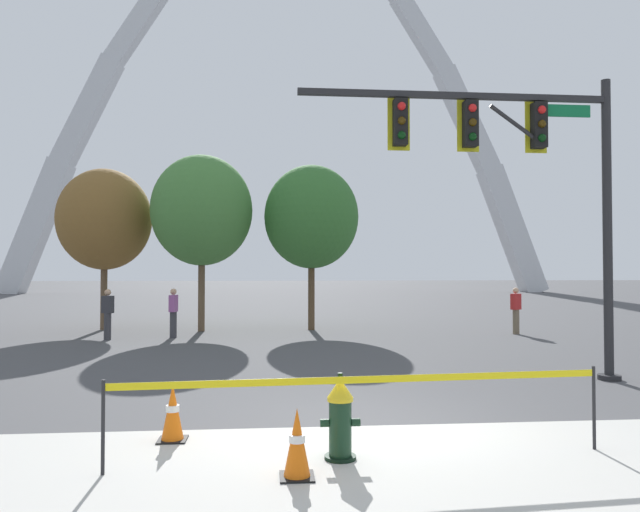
{
  "coord_description": "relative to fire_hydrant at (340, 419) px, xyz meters",
  "views": [
    {
      "loc": [
        -1.3,
        -8.13,
        2.16
      ],
      "look_at": [
        -0.14,
        5.0,
        2.5
      ],
      "focal_mm": 32.68,
      "sensor_mm": 36.0,
      "label": 1
    }
  ],
  "objects": [
    {
      "name": "ground_plane",
      "position": [
        0.48,
        1.45,
        -0.47
      ],
      "size": [
        240.0,
        240.0,
        0.0
      ],
      "primitive_type": "plane",
      "color": "#474749"
    },
    {
      "name": "fire_hydrant",
      "position": [
        0.0,
        0.0,
        0.0
      ],
      "size": [
        0.46,
        0.48,
        0.99
      ],
      "color": "black",
      "rests_on": "ground"
    },
    {
      "name": "caution_tape_barrier",
      "position": [
        0.27,
        -0.11,
        0.23
      ],
      "size": [
        5.71,
        0.43,
        1.01
      ],
      "color": "#232326",
      "rests_on": "ground"
    },
    {
      "name": "traffic_cone_by_hydrant",
      "position": [
        -2.03,
        0.9,
        -0.11
      ],
      "size": [
        0.36,
        0.36,
        0.73
      ],
      "color": "black",
      "rests_on": "ground"
    },
    {
      "name": "traffic_cone_mid_sidewalk",
      "position": [
        -0.52,
        -0.56,
        -0.11
      ],
      "size": [
        0.36,
        0.36,
        0.73
      ],
      "color": "black",
      "rests_on": "ground"
    },
    {
      "name": "traffic_signal_gantry",
      "position": [
        4.17,
        4.37,
        3.8
      ],
      "size": [
        6.42,
        0.44,
        6.0
      ],
      "color": "#232326",
      "rests_on": "ground"
    },
    {
      "name": "monument_arch",
      "position": [
        0.48,
        50.76,
        16.79
      ],
      "size": [
        53.68,
        2.16,
        38.54
      ],
      "color": "silver",
      "rests_on": "ground"
    },
    {
      "name": "tree_far_left",
      "position": [
        -6.87,
        15.36,
        3.59
      ],
      "size": [
        3.39,
        3.39,
        5.93
      ],
      "color": "brown",
      "rests_on": "ground"
    },
    {
      "name": "tree_left_mid",
      "position": [
        -3.23,
        14.49,
        3.87
      ],
      "size": [
        3.62,
        3.62,
        6.33
      ],
      "color": "brown",
      "rests_on": "ground"
    },
    {
      "name": "tree_center_left",
      "position": [
        0.74,
        14.64,
        3.68
      ],
      "size": [
        3.46,
        3.46,
        6.06
      ],
      "color": "brown",
      "rests_on": "ground"
    },
    {
      "name": "pedestrian_walking_left",
      "position": [
        7.61,
        12.59,
        0.35
      ],
      "size": [
        0.39,
        0.34,
        1.59
      ],
      "color": "brown",
      "rests_on": "ground"
    },
    {
      "name": "pedestrian_standing_center",
      "position": [
        -5.85,
        12.09,
        0.35
      ],
      "size": [
        0.39,
        0.3,
        1.59
      ],
      "color": "#38383D",
      "rests_on": "ground"
    },
    {
      "name": "pedestrian_walking_right",
      "position": [
        -3.9,
        12.51,
        0.35
      ],
      "size": [
        0.26,
        0.37,
        1.59
      ],
      "color": "#38383D",
      "rests_on": "ground"
    }
  ]
}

